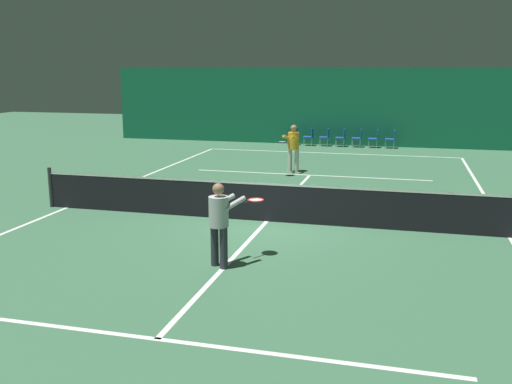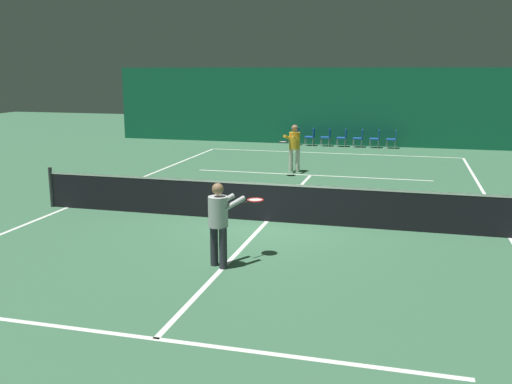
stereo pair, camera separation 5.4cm
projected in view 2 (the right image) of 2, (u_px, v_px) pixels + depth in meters
ground_plane at (267, 221)px, 13.85m from camera, size 60.00×60.00×0.00m
backdrop_curtain at (340, 107)px, 27.44m from camera, size 23.00×0.12×3.71m
court_line_baseline_far at (331, 153)px, 25.10m from camera, size 11.00×0.10×0.00m
court_line_service_far at (311, 175)px, 19.90m from camera, size 8.25×0.10×0.00m
court_line_service_near at (156, 339)px, 7.81m from camera, size 8.25×0.10×0.00m
court_line_sideline_left at (67, 207)px, 15.24m from camera, size 0.10×23.80×0.00m
court_line_sideline_right at (511, 238)px, 12.47m from camera, size 0.10×23.80×0.00m
court_line_centre at (267, 221)px, 13.85m from camera, size 0.10×12.80×0.00m
tennis_net at (267, 201)px, 13.75m from camera, size 12.00×0.10×1.07m
player_near at (220, 218)px, 10.50m from camera, size 0.96×1.32×1.60m
player_far at (294, 145)px, 20.35m from camera, size 0.64×1.40×1.69m
courtside_chair_0 at (295, 135)px, 27.73m from camera, size 0.44×0.44×0.84m
courtside_chair_1 at (311, 136)px, 27.54m from camera, size 0.44×0.44×0.84m
courtside_chair_2 at (327, 136)px, 27.34m from camera, size 0.44×0.44×0.84m
courtside_chair_3 at (343, 136)px, 27.15m from camera, size 0.44×0.44×0.84m
courtside_chair_4 at (360, 137)px, 26.95m from camera, size 0.44×0.44×0.84m
courtside_chair_5 at (376, 137)px, 26.76m from camera, size 0.44×0.44×0.84m
courtside_chair_6 at (393, 138)px, 26.57m from camera, size 0.44×0.44×0.84m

